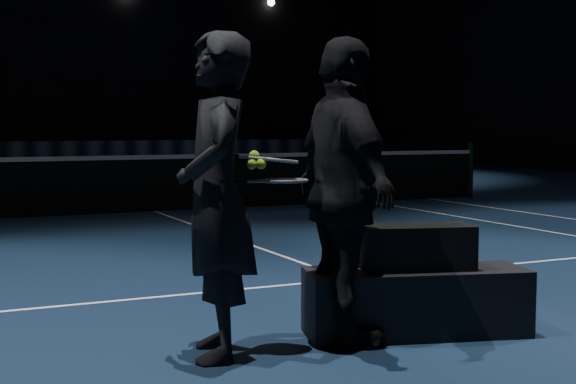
{
  "coord_description": "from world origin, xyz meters",
  "views": [
    {
      "loc": [
        -3.64,
        -12.82,
        1.43
      ],
      "look_at": [
        -1.5,
        -8.26,
        1.01
      ],
      "focal_mm": 50.0,
      "sensor_mm": 36.0,
      "label": 1
    }
  ],
  "objects_px": {
    "player_bench": "(416,302)",
    "racket_bag": "(417,247)",
    "racket_lower": "(286,181)",
    "tennis_balls": "(256,162)",
    "player_a": "(216,196)",
    "player_b": "(344,192)",
    "racket_upper": "(276,160)"
  },
  "relations": [
    {
      "from": "player_bench",
      "to": "racket_bag",
      "type": "relative_size",
      "value": 2.0
    },
    {
      "from": "racket_lower",
      "to": "tennis_balls",
      "type": "distance_m",
      "value": 0.23
    },
    {
      "from": "player_a",
      "to": "player_bench",
      "type": "bearing_deg",
      "value": 102.25
    },
    {
      "from": "racket_bag",
      "to": "tennis_balls",
      "type": "bearing_deg",
      "value": -167.33
    },
    {
      "from": "player_b",
      "to": "racket_upper",
      "type": "distance_m",
      "value": 0.5
    },
    {
      "from": "player_bench",
      "to": "racket_lower",
      "type": "xyz_separation_m",
      "value": [
        -0.97,
        0.03,
        0.86
      ]
    },
    {
      "from": "racket_bag",
      "to": "player_b",
      "type": "distance_m",
      "value": 0.7
    },
    {
      "from": "player_bench",
      "to": "player_b",
      "type": "xyz_separation_m",
      "value": [
        -0.57,
        -0.01,
        0.77
      ]
    },
    {
      "from": "player_bench",
      "to": "racket_bag",
      "type": "height_order",
      "value": "racket_bag"
    },
    {
      "from": "player_a",
      "to": "racket_lower",
      "type": "distance_m",
      "value": 0.46
    },
    {
      "from": "player_a",
      "to": "player_b",
      "type": "relative_size",
      "value": 1.0
    },
    {
      "from": "player_bench",
      "to": "racket_lower",
      "type": "relative_size",
      "value": 2.22
    },
    {
      "from": "racket_upper",
      "to": "player_b",
      "type": "bearing_deg",
      "value": -9.08
    },
    {
      "from": "tennis_balls",
      "to": "racket_upper",
      "type": "bearing_deg",
      "value": 7.27
    },
    {
      "from": "player_b",
      "to": "racket_upper",
      "type": "bearing_deg",
      "value": 81.47
    },
    {
      "from": "player_bench",
      "to": "tennis_balls",
      "type": "distance_m",
      "value": 1.52
    },
    {
      "from": "racket_bag",
      "to": "racket_lower",
      "type": "bearing_deg",
      "value": -166.35
    },
    {
      "from": "racket_upper",
      "to": "racket_bag",
      "type": "bearing_deg",
      "value": -2.07
    },
    {
      "from": "racket_bag",
      "to": "player_b",
      "type": "height_order",
      "value": "player_b"
    },
    {
      "from": "player_b",
      "to": "racket_lower",
      "type": "distance_m",
      "value": 0.41
    },
    {
      "from": "player_b",
      "to": "racket_lower",
      "type": "xyz_separation_m",
      "value": [
        -0.4,
        0.04,
        0.08
      ]
    },
    {
      "from": "racket_lower",
      "to": "tennis_balls",
      "type": "bearing_deg",
      "value": 178.53
    },
    {
      "from": "player_b",
      "to": "tennis_balls",
      "type": "distance_m",
      "value": 0.63
    },
    {
      "from": "player_a",
      "to": "racket_upper",
      "type": "distance_m",
      "value": 0.45
    },
    {
      "from": "player_b",
      "to": "player_bench",
      "type": "bearing_deg",
      "value": -86.0
    },
    {
      "from": "player_bench",
      "to": "racket_upper",
      "type": "height_order",
      "value": "racket_upper"
    },
    {
      "from": "racket_bag",
      "to": "racket_upper",
      "type": "relative_size",
      "value": 1.11
    },
    {
      "from": "racket_bag",
      "to": "player_b",
      "type": "xyz_separation_m",
      "value": [
        -0.57,
        -0.01,
        0.4
      ]
    },
    {
      "from": "player_a",
      "to": "racket_bag",
      "type": "bearing_deg",
      "value": 102.25
    },
    {
      "from": "racket_lower",
      "to": "player_b",
      "type": "bearing_deg",
      "value": -0.0
    },
    {
      "from": "player_a",
      "to": "tennis_balls",
      "type": "bearing_deg",
      "value": 100.38
    },
    {
      "from": "tennis_balls",
      "to": "player_b",
      "type": "bearing_deg",
      "value": -6.79
    }
  ]
}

